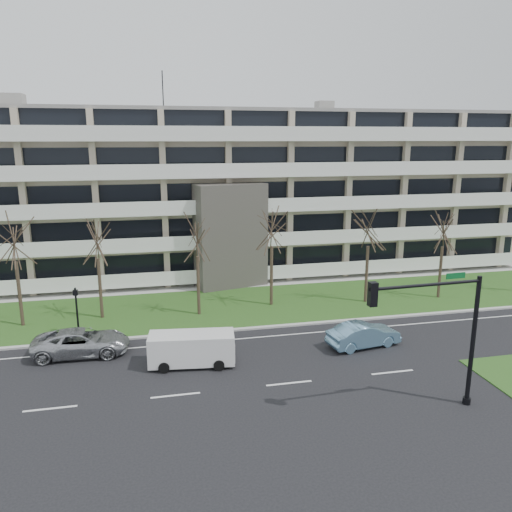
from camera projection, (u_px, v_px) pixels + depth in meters
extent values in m
plane|color=black|center=(289.00, 383.00, 26.58)|extent=(160.00, 160.00, 0.00)
cube|color=#2A531B|center=(243.00, 305.00, 38.93)|extent=(90.00, 10.00, 0.06)
cube|color=#B2B2AD|center=(257.00, 328.00, 34.17)|extent=(90.00, 0.35, 0.12)
cube|color=#B2B2AD|center=(231.00, 285.00, 44.16)|extent=(90.00, 2.00, 0.08)
cube|color=white|center=(262.00, 337.00, 32.76)|extent=(90.00, 0.12, 0.01)
cube|color=#BBAE92|center=(218.00, 193.00, 49.09)|extent=(60.00, 12.00, 15.00)
cube|color=gray|center=(217.00, 112.00, 47.32)|extent=(60.50, 12.50, 0.30)
cube|color=#4C4742|center=(231.00, 236.00, 43.13)|extent=(6.39, 3.69, 9.00)
cube|color=black|center=(231.00, 264.00, 43.51)|extent=(4.92, 1.19, 3.50)
cube|color=gray|center=(12.00, 101.00, 43.40)|extent=(2.00, 2.00, 1.20)
cylinder|color=black|center=(163.00, 91.00, 45.85)|extent=(0.10, 0.10, 3.50)
cube|color=black|center=(229.00, 260.00, 44.61)|extent=(58.00, 0.10, 1.80)
cube|color=white|center=(231.00, 278.00, 44.31)|extent=(58.00, 1.40, 0.22)
cube|color=white|center=(232.00, 274.00, 43.56)|extent=(58.00, 0.08, 1.00)
cube|color=black|center=(229.00, 227.00, 43.92)|extent=(58.00, 0.10, 1.80)
cube|color=white|center=(230.00, 245.00, 43.62)|extent=(58.00, 1.40, 0.22)
cube|color=white|center=(231.00, 240.00, 42.86)|extent=(58.00, 0.08, 1.00)
cube|color=black|center=(228.00, 193.00, 43.23)|extent=(58.00, 0.10, 1.80)
cube|color=white|center=(230.00, 211.00, 42.93)|extent=(58.00, 1.40, 0.22)
cube|color=white|center=(231.00, 205.00, 42.17)|extent=(58.00, 0.08, 1.00)
cube|color=black|center=(228.00, 158.00, 42.54)|extent=(58.00, 0.10, 1.80)
cube|color=white|center=(229.00, 176.00, 42.24)|extent=(58.00, 1.40, 0.22)
cube|color=white|center=(230.00, 169.00, 41.48)|extent=(58.00, 0.08, 1.00)
cube|color=black|center=(227.00, 121.00, 41.84)|extent=(58.00, 0.10, 1.80)
cube|color=white|center=(229.00, 140.00, 41.54)|extent=(58.00, 1.40, 0.22)
cube|color=white|center=(230.00, 132.00, 40.79)|extent=(58.00, 0.08, 1.00)
imported|color=#ADAFB4|center=(81.00, 342.00, 29.97)|extent=(5.70, 2.77, 1.56)
imported|color=#77ABCE|center=(364.00, 335.00, 31.15)|extent=(4.84, 2.36, 1.53)
cube|color=white|center=(192.00, 348.00, 28.53)|extent=(5.03, 2.37, 1.71)
cube|color=black|center=(191.00, 340.00, 28.42)|extent=(4.65, 2.19, 0.63)
cube|color=white|center=(232.00, 349.00, 28.78)|extent=(0.52, 1.73, 1.08)
cylinder|color=black|center=(164.00, 368.00, 27.69)|extent=(0.65, 0.30, 0.63)
cylinder|color=black|center=(167.00, 354.00, 29.43)|extent=(0.65, 0.30, 0.63)
cylinder|color=black|center=(219.00, 365.00, 27.97)|extent=(0.65, 0.30, 0.63)
cylinder|color=black|center=(218.00, 352.00, 29.71)|extent=(0.65, 0.30, 0.63)
cylinder|color=black|center=(467.00, 401.00, 24.51)|extent=(0.39, 0.39, 0.33)
cylinder|color=black|center=(473.00, 342.00, 23.80)|extent=(0.22, 0.22, 6.53)
cylinder|color=black|center=(426.00, 285.00, 22.39)|extent=(5.66, 0.39, 0.15)
cube|color=black|center=(373.00, 294.00, 21.80)|extent=(0.36, 0.36, 1.09)
sphere|color=red|center=(373.00, 287.00, 21.72)|extent=(0.22, 0.22, 0.22)
sphere|color=orange|center=(373.00, 294.00, 21.80)|extent=(0.22, 0.22, 0.22)
sphere|color=green|center=(372.00, 302.00, 21.88)|extent=(0.22, 0.22, 0.22)
cube|color=#0C5926|center=(456.00, 276.00, 22.70)|extent=(0.98, 0.08, 0.27)
cylinder|color=black|center=(77.00, 312.00, 32.73)|extent=(0.13, 0.13, 3.27)
cube|color=black|center=(75.00, 293.00, 32.43)|extent=(0.33, 0.27, 0.35)
sphere|color=red|center=(75.00, 293.00, 32.43)|extent=(0.15, 0.15, 0.15)
cylinder|color=#382B21|center=(20.00, 294.00, 34.17)|extent=(0.24, 0.24, 4.61)
cylinder|color=#382B21|center=(100.00, 289.00, 35.70)|extent=(0.24, 0.24, 4.45)
cylinder|color=#382B21|center=(198.00, 286.00, 36.42)|extent=(0.24, 0.24, 4.43)
cylinder|color=#382B21|center=(271.00, 276.00, 38.48)|extent=(0.24, 0.24, 4.72)
cylinder|color=#382B21|center=(367.00, 274.00, 39.22)|extent=(0.24, 0.24, 4.56)
cylinder|color=#382B21|center=(440.00, 273.00, 40.31)|extent=(0.24, 0.24, 4.28)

